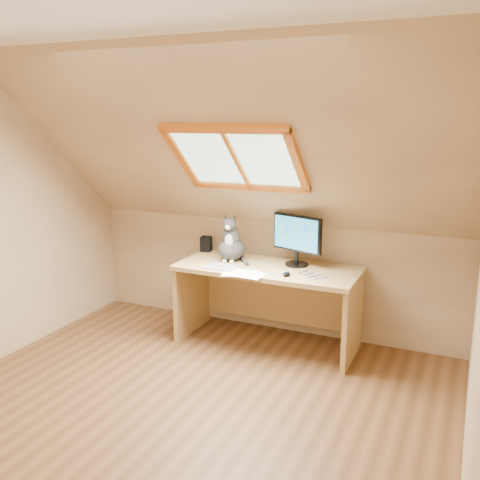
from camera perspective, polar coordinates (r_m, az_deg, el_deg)
The scene contains 10 objects.
ground at distance 3.70m, azimuth -7.37°, elevation -18.55°, with size 3.50×3.50×0.00m, color brown.
room_shell at distance 3.12m, azimuth -9.03°, elevation 3.61°, with size 3.52×3.52×2.41m.
desk at distance 4.63m, azimuth 3.25°, elevation -5.21°, with size 1.53×0.67×0.70m.
monitor at distance 4.49m, azimuth 6.11°, elevation 0.35°, with size 0.46×0.20×0.43m.
cat at distance 4.65m, azimuth -0.93°, elevation -0.39°, with size 0.26×0.30×0.42m.
desk_speaker at distance 5.00m, azimuth -3.63°, elevation -0.41°, with size 0.10×0.10×0.14m, color black.
graphics_tablet at distance 4.46m, azimuth -2.04°, elevation -2.89°, with size 0.26×0.18×0.01m, color #B2B2B7.
mouse at distance 4.25m, azimuth 4.98°, elevation -3.63°, with size 0.05×0.09×0.03m, color black.
papers at distance 4.32m, azimuth 0.28°, elevation -3.50°, with size 0.33×0.27×0.00m.
cables at distance 4.30m, azimuth 6.37°, elevation -3.64°, with size 0.51×0.26×0.01m.
Camera 1 is at (1.69, -2.66, 1.94)m, focal length 40.00 mm.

